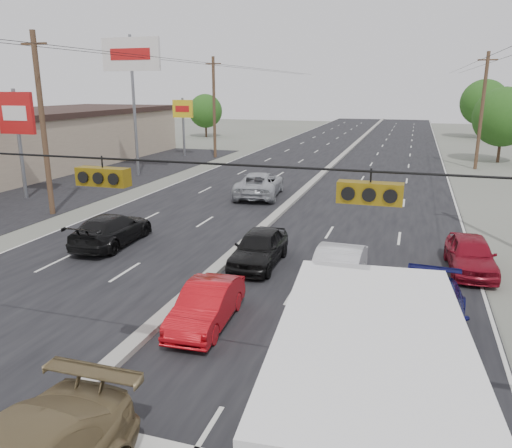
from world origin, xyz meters
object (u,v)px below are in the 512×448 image
Objects in this scene: utility_pole_left_b at (43,124)px; oncoming_near at (112,230)px; pole_sign_far at (183,114)px; tree_left_far at (206,111)px; oncoming_far at (259,185)px; box_truck at (366,413)px; queue_car_b at (337,272)px; utility_pole_left_c at (214,107)px; tree_right_mid at (503,117)px; tree_right_far at (484,103)px; queue_car_a at (259,248)px; pole_sign_billboard at (131,63)px; pole_sign_mid at (17,119)px; red_sedan at (207,305)px; queue_car_e at (471,255)px; queue_car_d at (431,315)px; utility_pole_right_c at (482,111)px.

oncoming_near is at bearing -31.22° from utility_pole_left_b.
tree_left_far is at bearing 106.70° from pole_sign_far.
tree_left_far is 41.77m from oncoming_far.
queue_car_b is (-1.83, 9.41, -1.18)m from box_truck.
utility_pole_left_b and utility_pole_left_c have the same top height.
tree_right_mid reaches higher than oncoming_far.
queue_car_a is (-14.60, -59.56, -4.22)m from tree_right_far.
pole_sign_mid is at bearing -104.04° from pole_sign_billboard.
pole_sign_mid is at bearing 141.30° from red_sedan.
oncoming_far is at bearing 134.53° from queue_car_e.
tree_left_far is at bearing 110.42° from box_truck.
utility_pole_left_c is 1.40× the size of tree_right_mid.
queue_car_b is (17.38, -31.42, -4.34)m from utility_pole_left_c.
utility_pole_left_c is 39.89m from queue_car_d.
utility_pole_left_b is at bearing -90.00° from utility_pole_left_c.
tree_left_far is (-6.00, 20.00, -0.69)m from pole_sign_far.
queue_car_b is at bearing -103.64° from utility_pole_right_c.
pole_sign_billboard is 34.35m from tree_right_mid.
pole_sign_mid is at bearing 146.31° from utility_pole_left_b.
box_truck is (19.21, -15.83, -3.16)m from utility_pole_left_b.
queue_car_a is at bearing 173.04° from oncoming_near.
queue_car_d is at bearing -25.55° from pole_sign_mid.
utility_pole_left_b is at bearing 140.72° from red_sedan.
utility_pole_left_c reaches higher than pole_sign_mid.
utility_pole_left_c and utility_pole_right_c have the same top height.
tree_right_mid is at bearing -124.13° from oncoming_near.
tree_right_far is at bearing 54.01° from pole_sign_billboard.
pole_sign_far is 41.73m from queue_car_d.
box_truck reaches higher than queue_car_b.
queue_car_a is 0.74× the size of oncoming_far.
queue_car_b is (-7.62, -31.42, -4.34)m from utility_pole_right_c.
pole_sign_far is at bearing 97.13° from pole_sign_billboard.
queue_car_b is (3.42, 3.76, 0.11)m from red_sedan.
tree_right_mid is at bearing 77.36° from queue_car_e.
queue_car_e is (-2.90, -27.80, -4.39)m from utility_pole_right_c.
oncoming_far is (-15.00, -16.83, -4.29)m from utility_pole_right_c.
oncoming_far is (-12.10, 10.97, 0.10)m from queue_car_e.
red_sedan is 0.68× the size of oncoming_far.
red_sedan is (-13.54, -40.18, -3.68)m from tree_right_mid.
red_sedan is 0.79× the size of oncoming_near.
red_sedan is at bearing -166.60° from queue_car_d.
tree_right_far is 1.94× the size of queue_car_e.
queue_car_b is 16.35m from oncoming_far.
box_truck is at bearing -64.80° from utility_pole_left_c.
tree_left_far is at bearing 96.79° from pole_sign_mid.
utility_pole_left_c is 27.96m from tree_right_mid.
pole_sign_mid is 1.14× the size of tree_left_far.
tree_right_far reaches higher than red_sedan.
queue_car_b is (21.88, -9.42, -4.35)m from pole_sign_mid.
pole_sign_mid is at bearing -139.84° from tree_right_mid.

